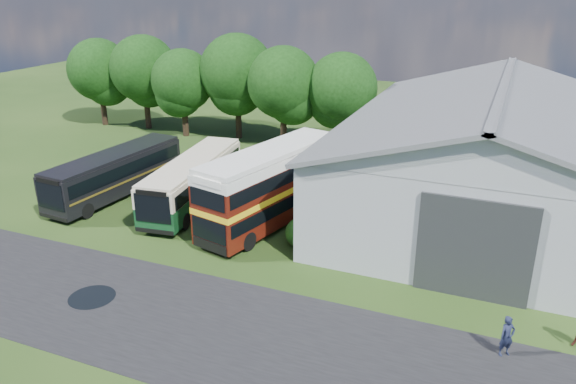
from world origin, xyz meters
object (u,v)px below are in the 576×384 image
at_px(bus_green_single, 193,180).
at_px(bus_maroon_double, 271,187).
at_px(storage_shed, 496,146).
at_px(bus_dark_single, 116,173).
at_px(visitor_a, 507,337).

xyz_separation_m(bus_green_single, bus_maroon_double, (6.04, -0.87, 0.72)).
height_order(storage_shed, bus_maroon_double, storage_shed).
relative_size(bus_dark_single, visitor_a, 6.39).
bearing_deg(storage_shed, bus_dark_single, -162.30).
relative_size(bus_green_single, bus_dark_single, 1.02).
xyz_separation_m(bus_maroon_double, visitor_a, (14.00, -8.24, -1.48)).
bearing_deg(bus_maroon_double, bus_dark_single, -167.32).
bearing_deg(bus_maroon_double, storage_shed, 45.89).
height_order(bus_green_single, visitor_a, bus_green_single).
relative_size(storage_shed, bus_dark_single, 2.21).
relative_size(bus_maroon_double, bus_dark_single, 1.01).
height_order(bus_maroon_double, bus_dark_single, bus_maroon_double).
bearing_deg(storage_shed, bus_maroon_double, -147.41).
height_order(bus_dark_single, visitor_a, bus_dark_single).
distance_m(bus_maroon_double, visitor_a, 16.31).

